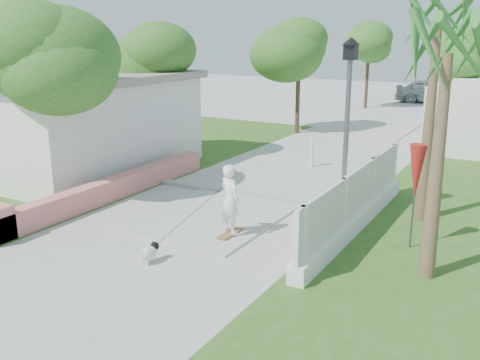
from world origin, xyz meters
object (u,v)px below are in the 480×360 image
Objects in this scene: street_lamp at (347,124)px; bollard at (311,152)px; patio_umbrella at (416,173)px; parked_car at (432,91)px; dog at (149,252)px; skateboarder at (204,210)px.

bollard is at bearing 120.96° from street_lamp.
patio_umbrella is 0.49× the size of parked_car.
patio_umbrella is at bearing 37.99° from dog.
street_lamp reaches higher than skateboarder.
patio_umbrella is at bearing -130.41° from skateboarder.
parked_car reaches higher than dog.
bollard is at bearing 91.19° from dog.
street_lamp is 4.04m from skateboarder.
dog is at bearing -142.10° from patio_umbrella.
street_lamp is 25.03m from parked_car.
parked_car is at bearing 89.63° from bollard.
bollard is 20.35m from parked_car.
bollard is 1.80× the size of dog.
patio_umbrella is at bearing -27.76° from street_lamp.
patio_umbrella is (4.60, -5.50, 1.10)m from bollard.
street_lamp is 7.32× the size of dog.
parked_car is (-0.42, 27.85, 0.02)m from skateboarder.
patio_umbrella reaches higher than bollard.
street_lamp reaches higher than bollard.
patio_umbrella is at bearing -50.09° from bollard.
dog is 29.30m from parked_car.
parked_car is (-4.47, 25.85, -0.89)m from patio_umbrella.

